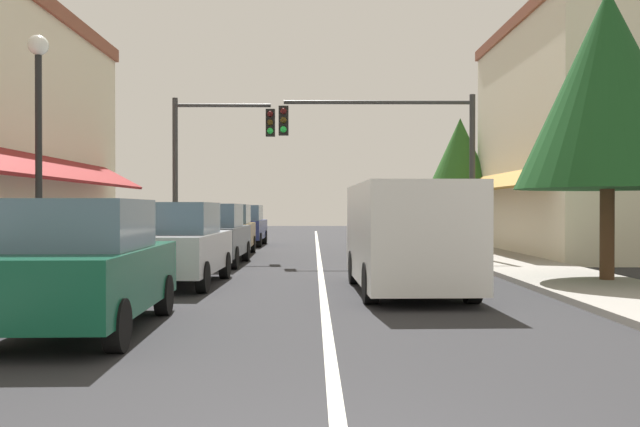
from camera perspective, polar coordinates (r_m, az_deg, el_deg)
ground_plane at (r=21.80m, az=-0.08°, el=-3.87°), size 80.00×80.00×0.00m
sidewalk_left at (r=22.44m, az=-14.30°, el=-3.61°), size 2.60×56.00×0.12m
sidewalk_right at (r=22.53m, az=14.08°, el=-3.59°), size 2.60×56.00×0.12m
lane_center_stripe at (r=21.80m, az=-0.08°, el=-3.86°), size 0.14×52.00×0.01m
storefront_right_block at (r=25.80m, az=21.86°, el=5.98°), size 6.92×10.20×8.28m
parked_car_nearest_left at (r=9.60m, az=-19.22°, el=-4.19°), size 1.86×4.14×1.77m
parked_car_second_left at (r=14.82m, az=-11.85°, el=-2.53°), size 1.87×4.15×1.77m
parked_car_third_left at (r=19.82m, az=-8.97°, el=-1.77°), size 1.84×4.13×1.77m
parked_car_far_left at (r=23.85m, az=-7.83°, el=-1.39°), size 1.83×4.13×1.77m
parked_car_distant_left at (r=29.89m, az=-6.42°, el=-1.01°), size 1.83×4.13×1.77m
van_in_lane at (r=13.39m, az=7.27°, el=-1.70°), size 2.10×5.22×2.12m
traffic_signal_mast_arm at (r=21.43m, az=6.76°, el=5.79°), size 6.14×0.50×5.20m
traffic_signal_left_corner at (r=23.00m, az=-9.24°, el=5.19°), size 3.43×0.50×5.32m
street_lamp_left_near at (r=13.30m, az=-22.55°, el=7.14°), size 0.36×0.36×4.76m
tree_right_near at (r=15.98m, az=22.99°, el=9.58°), size 3.89×3.89×6.34m
tree_right_far at (r=29.62m, az=11.68°, el=4.91°), size 2.73×2.73×5.48m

